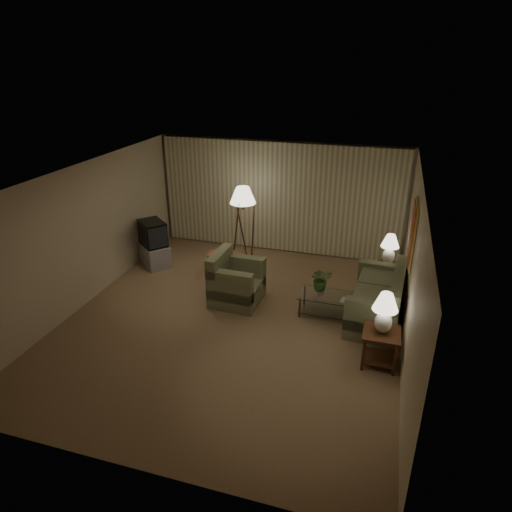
{
  "coord_description": "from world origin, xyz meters",
  "views": [
    {
      "loc": [
        2.48,
        -6.85,
        4.58
      ],
      "look_at": [
        0.26,
        0.6,
        1.07
      ],
      "focal_mm": 32.0,
      "sensor_mm": 36.0,
      "label": 1
    }
  ],
  "objects_px": {
    "table_lamp_far": "(390,247)",
    "ottoman": "(223,263)",
    "side_table_near": "(381,342)",
    "sofa": "(376,300)",
    "coffee_table": "(328,302)",
    "vase": "(320,290)",
    "table_lamp_near": "(385,310)",
    "crt_tv": "(153,233)",
    "side_table_far": "(386,273)",
    "armchair": "(237,283)",
    "floor_lamp": "(243,224)",
    "tv_cabinet": "(155,255)"
  },
  "relations": [
    {
      "from": "floor_lamp",
      "to": "ottoman",
      "type": "xyz_separation_m",
      "value": [
        -0.28,
        -0.66,
        -0.73
      ]
    },
    {
      "from": "side_table_far",
      "to": "coffee_table",
      "type": "xyz_separation_m",
      "value": [
        -1.01,
        -1.35,
        -0.11
      ]
    },
    {
      "from": "crt_tv",
      "to": "side_table_far",
      "type": "bearing_deg",
      "value": 43.86
    },
    {
      "from": "table_lamp_far",
      "to": "floor_lamp",
      "type": "relative_size",
      "value": 0.35
    },
    {
      "from": "sofa",
      "to": "side_table_near",
      "type": "xyz_separation_m",
      "value": [
        0.15,
        -1.35,
        0.02
      ]
    },
    {
      "from": "table_lamp_far",
      "to": "coffee_table",
      "type": "xyz_separation_m",
      "value": [
        -1.01,
        -1.35,
        -0.7
      ]
    },
    {
      "from": "table_lamp_near",
      "to": "coffee_table",
      "type": "relative_size",
      "value": 0.61
    },
    {
      "from": "sofa",
      "to": "table_lamp_near",
      "type": "distance_m",
      "value": 1.49
    },
    {
      "from": "floor_lamp",
      "to": "sofa",
      "type": "bearing_deg",
      "value": -29.14
    },
    {
      "from": "sofa",
      "to": "coffee_table",
      "type": "height_order",
      "value": "sofa"
    },
    {
      "from": "armchair",
      "to": "ottoman",
      "type": "distance_m",
      "value": 1.4
    },
    {
      "from": "vase",
      "to": "table_lamp_near",
      "type": "bearing_deg",
      "value": -47.17
    },
    {
      "from": "coffee_table",
      "to": "ottoman",
      "type": "distance_m",
      "value": 2.81
    },
    {
      "from": "side_table_near",
      "to": "ottoman",
      "type": "distance_m",
      "value": 4.31
    },
    {
      "from": "table_lamp_far",
      "to": "ottoman",
      "type": "bearing_deg",
      "value": -177.25
    },
    {
      "from": "crt_tv",
      "to": "sofa",
      "type": "bearing_deg",
      "value": 29.9
    },
    {
      "from": "ottoman",
      "to": "coffee_table",
      "type": "bearing_deg",
      "value": -24.86
    },
    {
      "from": "armchair",
      "to": "ottoman",
      "type": "xyz_separation_m",
      "value": [
        -0.75,
        1.18,
        -0.18
      ]
    },
    {
      "from": "vase",
      "to": "sofa",
      "type": "bearing_deg",
      "value": 5.66
    },
    {
      "from": "armchair",
      "to": "side_table_far",
      "type": "xyz_separation_m",
      "value": [
        2.81,
        1.35,
        -0.01
      ]
    },
    {
      "from": "table_lamp_far",
      "to": "coffee_table",
      "type": "bearing_deg",
      "value": -126.77
    },
    {
      "from": "side_table_far",
      "to": "ottoman",
      "type": "xyz_separation_m",
      "value": [
        -3.55,
        -0.17,
        -0.17
      ]
    },
    {
      "from": "coffee_table",
      "to": "ottoman",
      "type": "bearing_deg",
      "value": 155.14
    },
    {
      "from": "side_table_near",
      "to": "armchair",
      "type": "bearing_deg",
      "value": 155.93
    },
    {
      "from": "sofa",
      "to": "table_lamp_far",
      "type": "relative_size",
      "value": 2.97
    },
    {
      "from": "side_table_far",
      "to": "coffee_table",
      "type": "bearing_deg",
      "value": -126.77
    },
    {
      "from": "armchair",
      "to": "table_lamp_far",
      "type": "bearing_deg",
      "value": -62.4
    },
    {
      "from": "coffee_table",
      "to": "ottoman",
      "type": "xyz_separation_m",
      "value": [
        -2.55,
        1.18,
        -0.06
      ]
    },
    {
      "from": "armchair",
      "to": "vase",
      "type": "xyz_separation_m",
      "value": [
        1.65,
        -0.0,
        0.1
      ]
    },
    {
      "from": "coffee_table",
      "to": "crt_tv",
      "type": "xyz_separation_m",
      "value": [
        -4.19,
        1.08,
        0.51
      ]
    },
    {
      "from": "tv_cabinet",
      "to": "vase",
      "type": "xyz_separation_m",
      "value": [
        4.04,
        -1.08,
        0.25
      ]
    },
    {
      "from": "table_lamp_near",
      "to": "table_lamp_far",
      "type": "bearing_deg",
      "value": 90.0
    },
    {
      "from": "crt_tv",
      "to": "ottoman",
      "type": "bearing_deg",
      "value": 44.28
    },
    {
      "from": "armchair",
      "to": "side_table_near",
      "type": "relative_size",
      "value": 1.71
    },
    {
      "from": "side_table_far",
      "to": "table_lamp_far",
      "type": "xyz_separation_m",
      "value": [
        0.0,
        0.0,
        0.58
      ]
    },
    {
      "from": "crt_tv",
      "to": "tv_cabinet",
      "type": "bearing_deg",
      "value": 0.0
    },
    {
      "from": "table_lamp_near",
      "to": "vase",
      "type": "xyz_separation_m",
      "value": [
        -1.16,
        1.25,
        -0.5
      ]
    },
    {
      "from": "sofa",
      "to": "coffee_table",
      "type": "relative_size",
      "value": 1.7
    },
    {
      "from": "ottoman",
      "to": "vase",
      "type": "xyz_separation_m",
      "value": [
        2.4,
        -1.18,
        0.28
      ]
    },
    {
      "from": "table_lamp_near",
      "to": "coffee_table",
      "type": "xyz_separation_m",
      "value": [
        -1.01,
        1.25,
        -0.72
      ]
    },
    {
      "from": "table_lamp_near",
      "to": "tv_cabinet",
      "type": "height_order",
      "value": "table_lamp_near"
    },
    {
      "from": "table_lamp_far",
      "to": "ottoman",
      "type": "xyz_separation_m",
      "value": [
        -3.55,
        -0.17,
        -0.75
      ]
    },
    {
      "from": "sofa",
      "to": "vase",
      "type": "height_order",
      "value": "sofa"
    },
    {
      "from": "sofa",
      "to": "table_lamp_near",
      "type": "xyz_separation_m",
      "value": [
        0.15,
        -1.35,
        0.61
      ]
    },
    {
      "from": "table_lamp_far",
      "to": "crt_tv",
      "type": "bearing_deg",
      "value": -177.05
    },
    {
      "from": "table_lamp_far",
      "to": "ottoman",
      "type": "height_order",
      "value": "table_lamp_far"
    },
    {
      "from": "side_table_near",
      "to": "tv_cabinet",
      "type": "height_order",
      "value": "side_table_near"
    },
    {
      "from": "sofa",
      "to": "side_table_far",
      "type": "bearing_deg",
      "value": 176.8
    },
    {
      "from": "vase",
      "to": "floor_lamp",
      "type": "bearing_deg",
      "value": 138.94
    },
    {
      "from": "table_lamp_near",
      "to": "crt_tv",
      "type": "relative_size",
      "value": 0.84
    }
  ]
}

